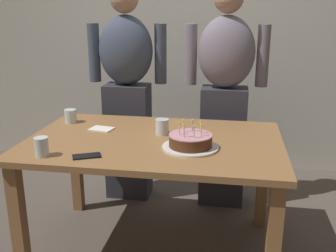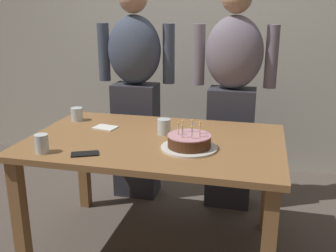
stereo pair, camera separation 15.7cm
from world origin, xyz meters
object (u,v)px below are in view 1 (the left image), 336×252
object	(u,v)px
water_glass_far	(42,147)
water_glass_side	(162,127)
birthday_cake	(190,142)
napkin_stack	(101,129)
person_man_bearded	(127,91)
person_woman_cardigan	(225,94)
water_glass_near	(71,116)
cell_phone	(87,156)

from	to	relation	value
water_glass_far	water_glass_side	size ratio (longest dim) A/B	1.07
birthday_cake	water_glass_far	bearing A→B (deg)	-161.66
napkin_stack	water_glass_side	bearing A→B (deg)	-4.32
person_man_bearded	person_woman_cardigan	distance (m)	0.75
water_glass_far	person_woman_cardigan	bearing A→B (deg)	50.21
birthday_cake	water_glass_far	xyz separation A→B (m)	(-0.75, -0.25, 0.01)
water_glass_far	person_woman_cardigan	distance (m)	1.43
person_woman_cardigan	water_glass_near	bearing A→B (deg)	25.00
napkin_stack	person_woman_cardigan	xyz separation A→B (m)	(0.76, 0.60, 0.13)
person_man_bearded	water_glass_near	bearing A→B (deg)	60.56
water_glass_far	person_man_bearded	world-z (taller)	person_man_bearded
water_glass_near	person_woman_cardigan	bearing A→B (deg)	25.00
water_glass_far	cell_phone	bearing A→B (deg)	6.90
birthday_cake	cell_phone	world-z (taller)	birthday_cake
water_glass_far	napkin_stack	xyz separation A→B (m)	(0.15, 0.50, -0.05)
water_glass_near	cell_phone	xyz separation A→B (m)	(0.34, -0.59, -0.04)
person_man_bearded	napkin_stack	bearing A→B (deg)	89.06
water_glass_near	water_glass_far	world-z (taller)	water_glass_far
birthday_cake	person_man_bearded	world-z (taller)	person_man_bearded
water_glass_far	cell_phone	xyz separation A→B (m)	(0.23, 0.03, -0.05)
water_glass_side	napkin_stack	world-z (taller)	water_glass_side
person_man_bearded	birthday_cake	bearing A→B (deg)	124.86
water_glass_side	person_woman_cardigan	distance (m)	0.73
water_glass_far	water_glass_side	bearing A→B (deg)	40.26
cell_phone	person_woman_cardigan	xyz separation A→B (m)	(0.68, 1.07, 0.13)
water_glass_far	cell_phone	world-z (taller)	water_glass_far
water_glass_near	water_glass_far	bearing A→B (deg)	-80.50
water_glass_far	cell_phone	distance (m)	0.24
birthday_cake	person_woman_cardigan	world-z (taller)	person_woman_cardigan
birthday_cake	person_woman_cardigan	size ratio (longest dim) A/B	0.19
water_glass_near	person_woman_cardigan	distance (m)	1.12
napkin_stack	water_glass_far	bearing A→B (deg)	-107.12
birthday_cake	person_woman_cardigan	bearing A→B (deg)	79.32
person_woman_cardigan	water_glass_far	bearing A→B (deg)	50.21
napkin_stack	person_woman_cardigan	distance (m)	0.97
birthday_cake	cell_phone	distance (m)	0.57
water_glass_near	person_man_bearded	bearing A→B (deg)	60.56
water_glass_near	napkin_stack	bearing A→B (deg)	-25.41
water_glass_side	napkin_stack	bearing A→B (deg)	175.68
water_glass_far	water_glass_side	distance (m)	0.72
water_glass_side	person_woman_cardigan	bearing A→B (deg)	60.21
water_glass_far	person_man_bearded	size ratio (longest dim) A/B	0.06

